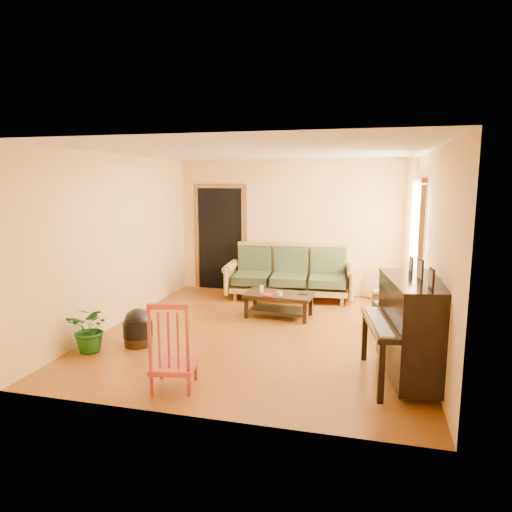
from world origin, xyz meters
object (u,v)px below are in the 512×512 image
(sofa, at_px, (289,272))
(footstool, at_px, (138,332))
(armchair, at_px, (398,304))
(coffee_table, at_px, (279,305))
(ceramic_crock, at_px, (396,294))
(potted_plant, at_px, (91,329))
(piano, at_px, (413,331))
(red_chair, at_px, (173,344))

(sofa, height_order, footstool, sofa)
(sofa, distance_m, armchair, 2.34)
(sofa, relative_size, coffee_table, 2.18)
(ceramic_crock, height_order, potted_plant, potted_plant)
(piano, bearing_deg, ceramic_crock, 80.66)
(armchair, relative_size, ceramic_crock, 3.20)
(coffee_table, distance_m, potted_plant, 2.94)
(footstool, relative_size, ceramic_crock, 1.60)
(sofa, xyz_separation_m, armchair, (1.88, -1.39, -0.11))
(ceramic_crock, relative_size, potted_plant, 0.40)
(armchair, height_order, red_chair, red_chair)
(coffee_table, distance_m, armchair, 1.87)
(armchair, height_order, potted_plant, armchair)
(footstool, height_order, ceramic_crock, footstool)
(sofa, xyz_separation_m, coffee_table, (0.04, -1.19, -0.31))
(red_chair, height_order, ceramic_crock, red_chair)
(armchair, bearing_deg, sofa, 128.94)
(ceramic_crock, xyz_separation_m, potted_plant, (-3.96, -3.59, 0.19))
(armchair, xyz_separation_m, ceramic_crock, (0.06, 1.70, -0.27))
(sofa, distance_m, piano, 3.73)
(sofa, bearing_deg, armchair, -41.00)
(footstool, xyz_separation_m, red_chair, (1.00, -1.06, 0.30))
(piano, xyz_separation_m, potted_plant, (-3.95, -0.09, -0.27))
(coffee_table, distance_m, footstool, 2.36)
(potted_plant, bearing_deg, sofa, 58.40)
(ceramic_crock, bearing_deg, red_chair, -120.13)
(armchair, relative_size, piano, 0.61)
(piano, distance_m, footstool, 3.51)
(potted_plant, bearing_deg, armchair, 25.89)
(sofa, relative_size, footstool, 5.93)
(coffee_table, bearing_deg, footstool, -132.41)
(armchair, height_order, piano, piano)
(armchair, relative_size, potted_plant, 1.28)
(red_chair, height_order, potted_plant, red_chair)
(coffee_table, xyz_separation_m, piano, (1.89, -2.00, 0.38))
(footstool, xyz_separation_m, potted_plant, (-0.47, -0.36, 0.12))
(piano, xyz_separation_m, ceramic_crock, (0.01, 3.50, -0.45))
(coffee_table, bearing_deg, red_chair, -101.86)
(potted_plant, bearing_deg, footstool, 37.21)
(sofa, bearing_deg, footstool, -122.50)
(piano, distance_m, ceramic_crock, 3.53)
(red_chair, xyz_separation_m, potted_plant, (-1.47, 0.70, -0.18))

